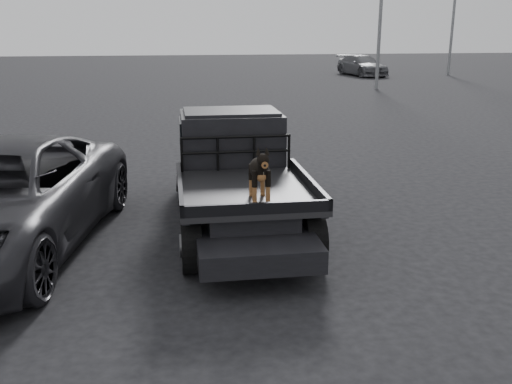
{
  "coord_description": "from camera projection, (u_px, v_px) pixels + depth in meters",
  "views": [
    {
      "loc": [
        -0.57,
        -7.01,
        3.2
      ],
      "look_at": [
        0.42,
        -0.44,
        1.25
      ],
      "focal_mm": 40.0,
      "sensor_mm": 36.0,
      "label": 1
    }
  ],
  "objects": [
    {
      "name": "dog",
      "position": [
        259.0,
        173.0,
        7.67
      ],
      "size": [
        0.32,
        0.6,
        0.74
      ],
      "primitive_type": null,
      "color": "black",
      "rests_on": "flatbed_ute"
    },
    {
      "name": "flatbed_ute",
      "position": [
        238.0,
        200.0,
        9.3
      ],
      "size": [
        2.0,
        5.4,
        0.92
      ],
      "primitive_type": null,
      "color": "black",
      "rests_on": "ground"
    },
    {
      "name": "headache_rack",
      "position": [
        236.0,
        154.0,
        9.29
      ],
      "size": [
        1.8,
        0.08,
        0.55
      ],
      "primitive_type": null,
      "color": "black",
      "rests_on": "flatbed_ute"
    },
    {
      "name": "ute_cab",
      "position": [
        231.0,
        135.0,
        9.95
      ],
      "size": [
        1.72,
        1.3,
        0.88
      ],
      "primitive_type": null,
      "color": "black",
      "rests_on": "flatbed_ute"
    },
    {
      "name": "distant_car_b",
      "position": [
        362.0,
        65.0,
        37.89
      ],
      "size": [
        2.7,
        4.86,
        1.33
      ],
      "primitive_type": "imported",
      "rotation": [
        0.0,
        0.0,
        0.19
      ],
      "color": "#4F5055",
      "rests_on": "ground"
    },
    {
      "name": "ground",
      "position": [
        220.0,
        274.0,
        7.63
      ],
      "size": [
        120.0,
        120.0,
        0.0
      ],
      "primitive_type": "plane",
      "color": "black",
      "rests_on": "ground"
    }
  ]
}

